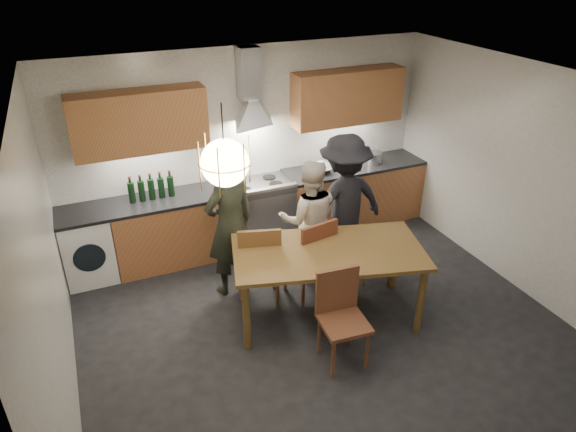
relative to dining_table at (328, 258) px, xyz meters
name	(u,v)px	position (x,y,z in m)	size (l,w,h in m)	color
ground	(321,325)	(-0.13, -0.15, -0.74)	(5.00, 5.00, 0.00)	black
room_shell	(327,182)	(-0.13, -0.15, 0.96)	(5.02, 4.52, 2.61)	white
counter_run	(260,212)	(-0.11, 1.80, -0.29)	(5.00, 0.62, 0.90)	#C17B4A
range_stove	(258,213)	(-0.13, 1.80, -0.30)	(0.90, 0.60, 0.92)	silver
wall_fixtures	(252,108)	(-0.13, 1.92, 1.13)	(4.30, 0.54, 1.10)	#B87946
pendant_lamp	(225,163)	(-1.13, -0.25, 1.36)	(0.43, 0.43, 0.70)	black
dining_table	(328,258)	(0.00, 0.00, 0.00)	(2.19, 1.48, 0.84)	brown
chair_back_left	(259,260)	(-0.60, 0.48, -0.15)	(0.58, 0.58, 1.03)	brown
chair_back_mid	(313,254)	(0.00, 0.36, -0.16)	(0.54, 0.54, 1.03)	#5E2E1B
chair_back_right	(378,249)	(0.84, 0.32, -0.27)	(0.49, 0.49, 0.83)	brown
chair_front	(341,310)	(-0.18, -0.62, -0.19)	(0.47, 0.47, 0.97)	#5A311E
person_left	(230,225)	(-0.80, 0.88, 0.13)	(0.64, 0.42, 1.75)	black
person_mid	(309,220)	(0.17, 0.82, 0.01)	(0.74, 0.57, 1.51)	beige
person_right	(343,202)	(0.66, 0.89, 0.12)	(1.12, 0.64, 1.74)	black
mixing_bowl	(321,169)	(0.81, 1.79, 0.20)	(0.35, 0.35, 0.08)	silver
stock_pot	(374,158)	(1.63, 1.77, 0.23)	(0.22, 0.22, 0.15)	#B8B9BC
wine_bottles	(151,186)	(-1.49, 1.84, 0.32)	(0.55, 0.08, 0.33)	black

